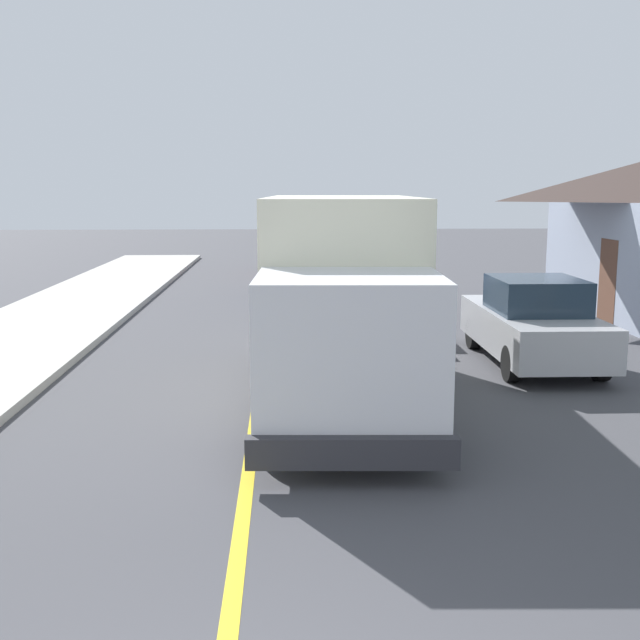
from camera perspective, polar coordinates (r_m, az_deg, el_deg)
name	(u,v)px	position (r m, az deg, el deg)	size (l,w,h in m)	color
centre_line_yellow	(260,379)	(13.70, -4.46, -4.40)	(0.16, 56.00, 0.01)	gold
box_truck	(343,289)	(12.20, 1.68, 2.31)	(2.72, 7.28, 3.20)	#F2EDCC
parked_car_near	(362,298)	(18.19, 3.09, 1.67)	(1.82, 4.41, 1.67)	silver
parked_car_mid	(326,272)	(23.67, 0.42, 3.57)	(1.85, 4.42, 1.67)	#2D4793
parked_car_far	(318,253)	(30.49, -0.18, 4.96)	(1.94, 4.46, 1.67)	maroon
parked_van_across	(533,323)	(15.29, 15.49, -0.22)	(1.84, 4.41, 1.67)	#B7B7BC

